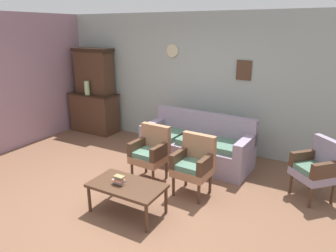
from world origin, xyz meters
name	(u,v)px	position (x,y,z in m)	size (l,w,h in m)	color
ground_plane	(124,202)	(0.00, 0.00, 0.00)	(7.68, 7.68, 0.00)	brown
wall_back_with_decor	(200,82)	(0.00, 2.63, 1.35)	(6.40, 0.09, 2.70)	#939E99
side_cabinet	(94,112)	(-2.54, 2.25, 0.47)	(1.16, 0.55, 0.93)	#472D1E
cabinet_upper_hutch	(94,71)	(-2.54, 2.33, 1.45)	(0.99, 0.38, 1.03)	#472D1E
vase_on_cabinet	(87,88)	(-2.54, 2.07, 1.09)	(0.12, 0.12, 0.31)	#A1BE83
floral_couch	(197,146)	(0.36, 1.78, 0.33)	(2.04, 0.91, 0.90)	gray
armchair_row_middle	(151,151)	(-0.03, 0.81, 0.50)	(0.55, 0.52, 0.90)	#9E6B4C
armchair_near_couch_end	(194,163)	(0.77, 0.73, 0.50)	(0.55, 0.52, 0.90)	#9E6B4C
wingback_chair_by_fireplace	(317,167)	(2.37, 1.46, 0.50)	(0.71, 0.71, 0.90)	gray
coffee_table	(127,187)	(0.21, -0.18, 0.38)	(1.00, 0.56, 0.42)	#472D1E
book_stack_on_table	(119,180)	(0.12, -0.21, 0.48)	(0.17, 0.11, 0.12)	tan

